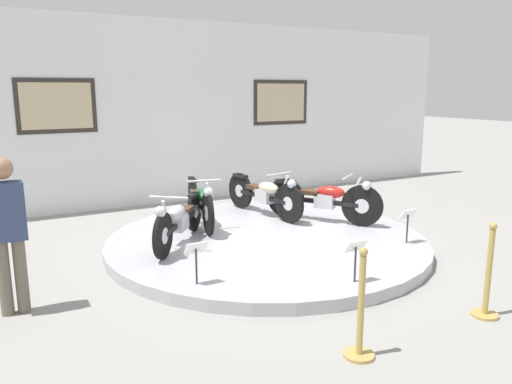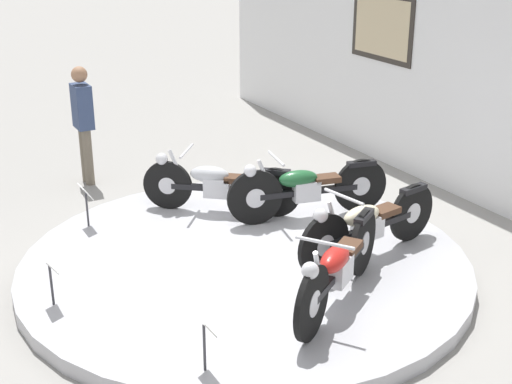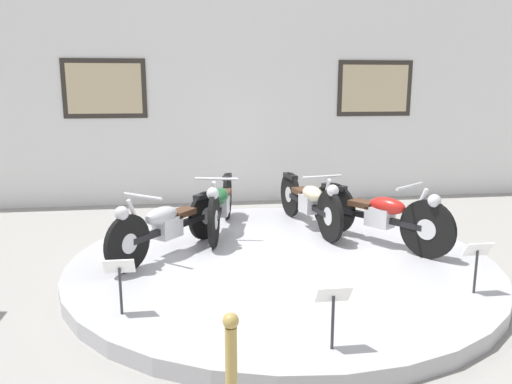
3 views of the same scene
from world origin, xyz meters
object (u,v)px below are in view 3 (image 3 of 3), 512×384
at_px(motorcycle_red, 380,213).
at_px(info_placard_front_centre, 333,303).
at_px(motorcycle_silver, 167,223).
at_px(motorcycle_cream, 309,200).
at_px(info_placard_front_left, 120,274).
at_px(info_placard_front_right, 477,256).
at_px(motorcycle_green, 221,203).

distance_m(motorcycle_red, info_placard_front_centre, 2.67).
relative_size(motorcycle_red, info_placard_front_centre, 3.32).
height_order(motorcycle_silver, motorcycle_cream, motorcycle_cream).
bearing_deg(motorcycle_red, motorcycle_silver, -179.97).
relative_size(motorcycle_cream, info_placard_front_centre, 3.89).
bearing_deg(motorcycle_silver, motorcycle_red, 0.03).
height_order(info_placard_front_left, info_placard_front_right, same).
relative_size(motorcycle_green, info_placard_front_left, 3.90).
bearing_deg(motorcycle_silver, info_placard_front_right, -27.63).
xyz_separation_m(motorcycle_green, info_placard_front_right, (2.24, -2.38, -0.03)).
bearing_deg(info_placard_front_left, motorcycle_silver, 77.12).
xyz_separation_m(motorcycle_silver, motorcycle_green, (0.68, 0.85, 0.02)).
relative_size(motorcycle_silver, motorcycle_cream, 0.78).
xyz_separation_m(motorcycle_green, info_placard_front_left, (-1.03, -2.38, -0.03)).
bearing_deg(info_placard_front_centre, motorcycle_red, 61.36).
bearing_deg(info_placard_front_left, info_placard_front_centre, -26.50).
bearing_deg(motorcycle_red, motorcycle_cream, 128.49).
xyz_separation_m(motorcycle_green, motorcycle_cream, (1.22, -0.00, -0.01)).
distance_m(motorcycle_red, info_placard_front_right, 1.57).
xyz_separation_m(motorcycle_cream, info_placard_front_left, (-2.24, -2.38, -0.03)).
bearing_deg(motorcycle_green, motorcycle_silver, -128.58).
bearing_deg(motorcycle_cream, motorcycle_silver, -155.87).
relative_size(info_placard_front_left, info_placard_front_right, 1.00).
relative_size(motorcycle_green, info_placard_front_right, 3.90).
distance_m(motorcycle_green, info_placard_front_centre, 3.25).
height_order(motorcycle_green, motorcycle_red, motorcycle_red).
height_order(motorcycle_silver, info_placard_front_centre, motorcycle_silver).
bearing_deg(info_placard_front_right, motorcycle_cream, 113.38).
bearing_deg(motorcycle_cream, motorcycle_red, -51.51).
xyz_separation_m(info_placard_front_left, info_placard_front_centre, (1.63, -0.81, 0.00)).
distance_m(motorcycle_cream, info_placard_front_centre, 3.25).
distance_m(info_placard_front_left, info_placard_front_centre, 1.83).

